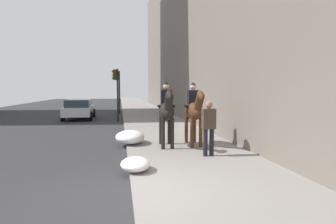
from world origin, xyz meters
The scene contains 9 objects.
sidewalk_slab centered at (0.00, -2.03, 0.06)m, with size 120.00×4.07×0.12m, color gray.
mounted_horse_near centered at (4.29, -1.42, 1.43)m, with size 2.15×0.64×2.34m.
mounted_horse_far centered at (4.41, -2.46, 1.42)m, with size 2.15×0.60×2.32m.
pedestrian_greeting centered at (2.70, -2.48, 1.10)m, with size 0.27×0.40×1.70m.
car_near_lane centered at (15.83, 3.17, 0.77)m, with size 4.54×2.14×1.44m.
traffic_light_near_curb centered at (13.92, 0.45, 2.39)m, with size 0.20×0.44×3.55m.
traffic_light_far_curb centered at (19.13, 0.34, 2.51)m, with size 0.20×0.44×3.74m.
snow_pile_near centered at (1.47, -0.15, 0.29)m, with size 0.97×0.75×0.34m, color white.
snow_pile_far centered at (5.16, -0.15, 0.37)m, with size 1.44×1.10×0.50m, color white.
Camera 1 is at (-5.67, 0.21, 2.20)m, focal length 30.44 mm.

